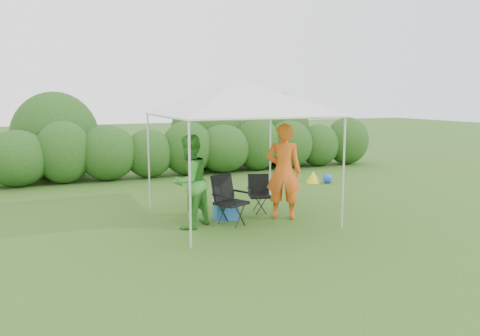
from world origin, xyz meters
name	(u,v)px	position (x,y,z in m)	size (l,w,h in m)	color
ground	(248,223)	(0.00, 0.00, 0.00)	(70.00, 70.00, 0.00)	#385F1E
hedge	(170,150)	(0.04, 6.00, 0.83)	(15.04, 1.53, 1.80)	#265019
canopy	(238,97)	(0.00, 0.50, 2.46)	(3.10, 3.10, 2.83)	silver
chair_right	(259,191)	(0.62, 0.78, 0.46)	(0.59, 0.56, 0.81)	black
chair_left	(228,196)	(-0.38, 0.12, 0.56)	(0.75, 0.73, 0.98)	black
man	(284,171)	(0.82, 0.08, 0.98)	(0.71, 0.47, 1.95)	orange
woman	(189,182)	(-1.13, 0.20, 0.89)	(0.86, 0.67, 1.78)	#398C2D
cooler	(226,210)	(-0.30, 0.46, 0.20)	(0.50, 0.38, 0.40)	#21599B
bottle	(229,194)	(-0.24, 0.42, 0.52)	(0.07, 0.07, 0.25)	#592D0C
lawn_toy	(317,177)	(3.63, 3.18, 0.16)	(0.68, 0.57, 0.34)	yellow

